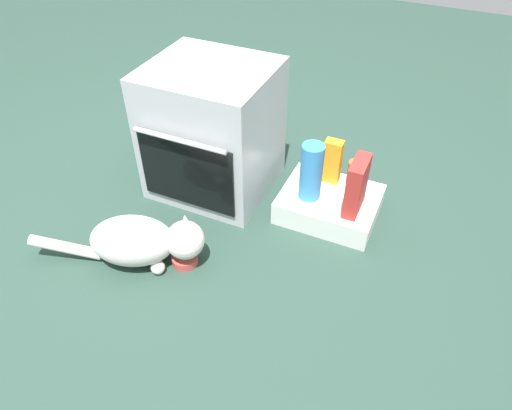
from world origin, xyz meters
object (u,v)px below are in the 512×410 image
object	(u,v)px
pantry_cabinet	(329,204)
cereal_box	(356,186)
oven	(213,131)
water_bottle	(311,172)
sauce_jar	(355,174)
juice_carton	(332,161)
cat	(142,241)
food_bowl	(185,259)

from	to	relation	value
pantry_cabinet	cereal_box	size ratio (longest dim) A/B	1.73
oven	water_bottle	xyz separation A→B (m)	(0.56, -0.04, -0.07)
cereal_box	sauce_jar	size ratio (longest dim) A/B	2.00
cereal_box	juice_carton	xyz separation A→B (m)	(-0.17, 0.17, -0.02)
water_bottle	juice_carton	world-z (taller)	water_bottle
cat	water_bottle	world-z (taller)	water_bottle
cat	juice_carton	size ratio (longest dim) A/B	3.22
food_bowl	cereal_box	bearing A→B (deg)	40.83
oven	water_bottle	size ratio (longest dim) A/B	2.28
cat	food_bowl	bearing A→B (deg)	0.00
cat	sauce_jar	world-z (taller)	sauce_jar
sauce_jar	food_bowl	bearing A→B (deg)	-128.58
water_bottle	sauce_jar	xyz separation A→B (m)	(0.18, 0.18, -0.08)
food_bowl	water_bottle	distance (m)	0.73
pantry_cabinet	food_bowl	distance (m)	0.79
pantry_cabinet	juice_carton	world-z (taller)	juice_carton
pantry_cabinet	sauce_jar	bearing A→B (deg)	56.91
pantry_cabinet	juice_carton	xyz separation A→B (m)	(-0.04, 0.11, 0.18)
oven	pantry_cabinet	size ratio (longest dim) A/B	1.42
pantry_cabinet	juice_carton	bearing A→B (deg)	109.29
cereal_box	sauce_jar	distance (m)	0.20
juice_carton	food_bowl	bearing A→B (deg)	-122.77
pantry_cabinet	water_bottle	xyz separation A→B (m)	(-0.10, -0.05, 0.21)
water_bottle	sauce_jar	size ratio (longest dim) A/B	2.14
water_bottle	sauce_jar	bearing A→B (deg)	45.27
sauce_jar	cereal_box	bearing A→B (deg)	-75.36
pantry_cabinet	oven	bearing A→B (deg)	-178.73
oven	juice_carton	size ratio (longest dim) A/B	2.85
food_bowl	juice_carton	bearing A→B (deg)	57.23
food_bowl	cat	bearing A→B (deg)	-158.62
cat	cereal_box	distance (m)	1.02
cereal_box	juice_carton	distance (m)	0.24
sauce_jar	cat	bearing A→B (deg)	-133.36
oven	cat	xyz separation A→B (m)	(-0.02, -0.66, -0.21)
food_bowl	juice_carton	xyz separation A→B (m)	(0.46, 0.72, 0.22)
pantry_cabinet	cat	world-z (taller)	cat
oven	sauce_jar	xyz separation A→B (m)	(0.73, 0.14, -0.15)
water_bottle	cat	bearing A→B (deg)	-132.95
oven	cereal_box	xyz separation A→B (m)	(0.78, -0.05, -0.08)
food_bowl	cat	world-z (taller)	cat
water_bottle	cereal_box	xyz separation A→B (m)	(0.23, -0.01, -0.01)
oven	sauce_jar	world-z (taller)	oven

